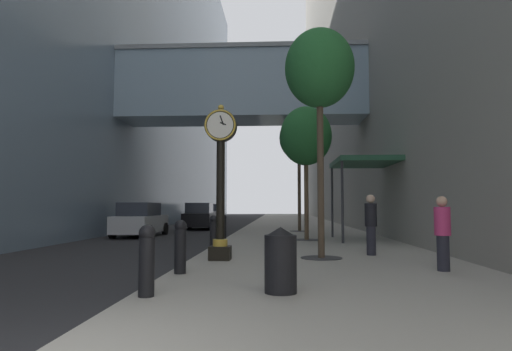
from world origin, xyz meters
TOP-DOWN VIEW (x-y plane):
  - ground_plane at (0.00, 27.00)m, footprint 110.00×110.00m
  - sidewalk_right at (3.52, 30.00)m, footprint 7.04×80.00m
  - building_block_left at (-10.91, 29.93)m, footprint 22.83×80.00m
  - street_clock at (0.81, 7.72)m, footprint 0.84×0.55m
  - bollard_nearest at (0.29, 3.06)m, footprint 0.26×0.26m
  - bollard_second at (0.29, 5.37)m, footprint 0.26×0.26m
  - bollard_fourth at (0.29, 9.99)m, footprint 0.26×0.26m
  - bollard_fifth at (0.29, 12.30)m, footprint 0.26×0.26m
  - street_tree_near at (3.46, 8.21)m, footprint 1.90×1.90m
  - street_tree_mid_near at (3.46, 14.49)m, footprint 2.14×2.14m
  - street_tree_mid_far at (3.46, 20.78)m, footprint 2.19×2.19m
  - trash_bin at (2.36, 3.46)m, footprint 0.53×0.53m
  - pedestrian_walking at (4.94, 9.01)m, footprint 0.38×0.38m
  - pedestrian_by_clock at (5.85, 6.02)m, footprint 0.48×0.48m
  - storefront_awning at (5.80, 14.62)m, footprint 2.40×3.60m
  - car_black_near at (-2.93, 25.29)m, footprint 2.13×4.17m
  - car_white_mid at (-4.23, 39.61)m, footprint 2.12×4.68m
  - car_silver_far at (-4.62, 18.09)m, footprint 1.96×4.36m

SIDE VIEW (x-z plane):
  - ground_plane at x=0.00m, z-range 0.00..0.00m
  - sidewalk_right at x=3.52m, z-range 0.00..0.14m
  - trash_bin at x=2.36m, z-range 0.15..1.20m
  - bollard_nearest at x=0.29m, z-range 0.17..1.27m
  - bollard_second at x=0.29m, z-range 0.17..1.27m
  - bollard_fourth at x=0.29m, z-range 0.17..1.27m
  - bollard_fifth at x=0.29m, z-range 0.17..1.27m
  - car_silver_far at x=-4.62m, z-range -0.03..1.67m
  - car_black_near at x=-2.93m, z-range -0.03..1.70m
  - car_white_mid at x=-4.23m, z-range -0.03..1.70m
  - pedestrian_by_clock at x=5.85m, z-range 0.18..1.78m
  - pedestrian_walking at x=4.94m, z-range 0.19..1.91m
  - street_clock at x=0.81m, z-range 0.33..4.40m
  - storefront_awning at x=5.80m, z-range 1.63..4.93m
  - street_tree_mid_near at x=3.46m, z-range 1.64..7.17m
  - street_tree_near at x=3.46m, z-range 2.11..8.37m
  - street_tree_mid_far at x=3.46m, z-range 2.07..8.52m
  - building_block_left at x=-10.91m, z-range -0.06..32.78m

